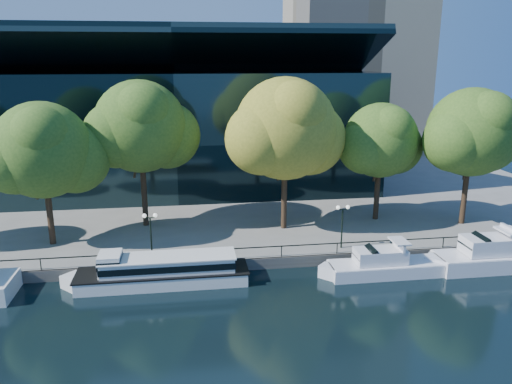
{
  "coord_description": "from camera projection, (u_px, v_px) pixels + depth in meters",
  "views": [
    {
      "loc": [
        -2.88,
        -36.51,
        17.86
      ],
      "look_at": [
        3.43,
        8.0,
        5.6
      ],
      "focal_mm": 35.0,
      "sensor_mm": 36.0,
      "label": 1
    }
  ],
  "objects": [
    {
      "name": "lamp_2",
      "position": [
        343.0,
        217.0,
        44.68
      ],
      "size": [
        1.26,
        0.36,
        4.03
      ],
      "color": "black",
      "rests_on": "promenade"
    },
    {
      "name": "tree_5",
      "position": [
        473.0,
        134.0,
        49.68
      ],
      "size": [
        11.06,
        9.07,
        13.98
      ],
      "color": "black",
      "rests_on": "promenade"
    },
    {
      "name": "tree_1",
      "position": [
        45.0,
        152.0,
        44.17
      ],
      "size": [
        10.78,
        8.84,
        13.14
      ],
      "color": "black",
      "rests_on": "promenade"
    },
    {
      "name": "cruiser_far",
      "position": [
        488.0,
        256.0,
        43.12
      ],
      "size": [
        11.39,
        3.16,
        3.72
      ],
      "color": "silver",
      "rests_on": "ground"
    },
    {
      "name": "convention_building",
      "position": [
        177.0,
        128.0,
        67.55
      ],
      "size": [
        50.0,
        24.57,
        21.43
      ],
      "color": "black",
      "rests_on": "ground"
    },
    {
      "name": "ground",
      "position": [
        228.0,
        287.0,
        39.96
      ],
      "size": [
        160.0,
        160.0,
        0.0
      ],
      "primitive_type": "plane",
      "color": "black",
      "rests_on": "ground"
    },
    {
      "name": "tree_2",
      "position": [
        142.0,
        129.0,
        48.9
      ],
      "size": [
        11.36,
        9.31,
        14.75
      ],
      "color": "black",
      "rests_on": "promenade"
    },
    {
      "name": "railing",
      "position": [
        224.0,
        249.0,
        42.56
      ],
      "size": [
        88.2,
        0.08,
        0.99
      ],
      "color": "black",
      "rests_on": "promenade"
    },
    {
      "name": "promenade",
      "position": [
        207.0,
        176.0,
        74.58
      ],
      "size": [
        90.0,
        67.08,
        1.0
      ],
      "color": "slate",
      "rests_on": "ground"
    },
    {
      "name": "tour_boat",
      "position": [
        158.0,
        270.0,
        40.2
      ],
      "size": [
        15.0,
        3.35,
        2.85
      ],
      "color": "white",
      "rests_on": "ground"
    },
    {
      "name": "tree_4",
      "position": [
        382.0,
        142.0,
        51.34
      ],
      "size": [
        9.63,
        7.9,
        12.35
      ],
      "color": "black",
      "rests_on": "promenade"
    },
    {
      "name": "tree_3",
      "position": [
        287.0,
        131.0,
        48.12
      ],
      "size": [
        12.4,
        10.17,
        15.06
      ],
      "color": "black",
      "rests_on": "promenade"
    },
    {
      "name": "lamp_1",
      "position": [
        150.0,
        225.0,
        42.38
      ],
      "size": [
        1.26,
        0.36,
        4.03
      ],
      "color": "black",
      "rests_on": "promenade"
    },
    {
      "name": "cruiser_near",
      "position": [
        380.0,
        265.0,
        41.9
      ],
      "size": [
        10.47,
        2.7,
        3.03
      ],
      "color": "silver",
      "rests_on": "ground"
    }
  ]
}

